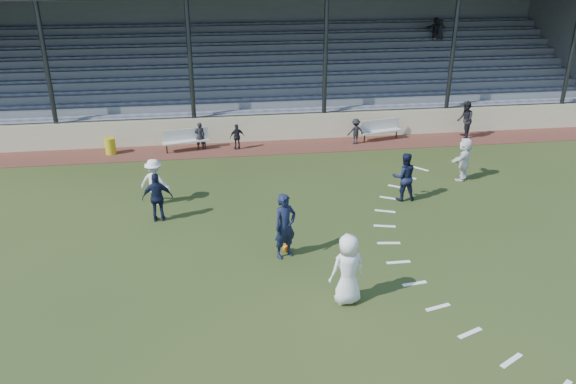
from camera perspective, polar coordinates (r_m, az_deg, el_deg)
The scene contains 19 objects.
ground at distance 15.88m, azimuth 1.29°, elevation -7.90°, with size 90.00×90.00×0.00m, color #2A3917.
cinder_track at distance 25.35m, azimuth -2.56°, elevation 4.51°, with size 34.00×2.00×0.02m, color #512920.
retaining_wall at distance 26.16m, azimuth -2.82°, elevation 6.47°, with size 34.00×0.18×1.20m, color beige.
bench_left at distance 25.24m, azimuth -10.35°, elevation 5.43°, with size 2.04×0.87×0.95m.
bench_right at distance 26.61m, azimuth 9.36°, elevation 6.45°, with size 2.04×0.90×0.95m.
trash_bin at distance 25.63m, azimuth -17.60°, elevation 4.48°, with size 0.45×0.45×0.71m, color gold.
football at distance 16.71m, azimuth -0.16°, elevation -5.70°, with size 0.24×0.24×0.24m, color orange.
player_white_lead at distance 14.17m, azimuth 6.09°, elevation -7.80°, with size 0.92×0.60×1.89m, color white.
player_navy_lead at distance 16.06m, azimuth -0.30°, elevation -3.49°, with size 0.72×0.47×1.96m, color #121933.
player_navy_mid at distance 20.19m, azimuth 11.71°, elevation 1.54°, with size 0.85×0.67×1.76m, color #121933.
player_white_wing at distance 20.01m, azimuth -13.39°, elevation 1.01°, with size 1.06×0.61×1.65m, color white.
player_navy_wing at distance 18.72m, azimuth -13.12°, elevation -0.53°, with size 0.98×0.41×1.67m, color #121933.
player_white_back at distance 22.62m, azimuth 17.46°, elevation 3.24°, with size 1.56×0.50×1.68m, color white.
official at distance 27.68m, azimuth 17.54°, elevation 7.00°, with size 0.85×0.66×1.75m, color black.
sub_left_near at distance 25.25m, azimuth -8.94°, elevation 5.65°, with size 0.45×0.29×1.22m, color black.
sub_left_far at distance 25.05m, azimuth -5.19°, elevation 5.61°, with size 0.68×0.28×1.15m, color black.
sub_right at distance 25.87m, azimuth 6.88°, elevation 6.15°, with size 0.76×0.44×1.17m, color black.
grandstand at distance 30.31m, azimuth -3.74°, elevation 11.97°, with size 34.60×9.00×6.61m.
penalty_arc at distance 16.96m, azimuth 15.25°, elevation -6.58°, with size 3.89×14.63×0.01m.
Camera 1 is at (-2.26, -13.35, 8.30)m, focal length 35.00 mm.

